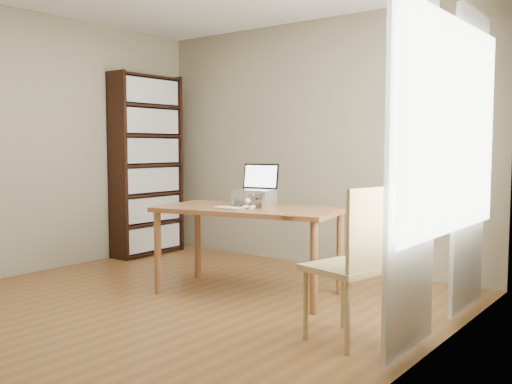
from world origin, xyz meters
The scene contains 10 objects.
room centered at (0.03, 0.01, 1.30)m, with size 4.04×4.54×2.64m.
bookshelf centered at (-1.83, 1.55, 1.05)m, with size 0.30×0.90×2.10m.
curtains centered at (1.92, 0.80, 1.17)m, with size 0.03×1.90×2.25m.
desk centered at (0.24, 0.83, 0.66)m, with size 1.67×1.07×0.75m.
laptop_stand centered at (0.24, 0.91, 0.83)m, with size 0.32×0.25×0.13m.
laptop centered at (0.24, 0.97, 0.94)m, with size 0.37×0.34×0.23m.
keyboard centered at (0.19, 0.61, 0.76)m, with size 0.26×0.12×0.02m.
coaster centered at (0.84, 0.55, 0.75)m, with size 0.11×0.11×0.01m, color brown.
cat centered at (0.26, 0.94, 0.81)m, with size 0.24×0.48×0.15m.
chair centered at (1.56, 0.28, 0.55)m, with size 0.54×0.54×1.02m.
Camera 1 is at (3.23, -2.97, 1.27)m, focal length 40.00 mm.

